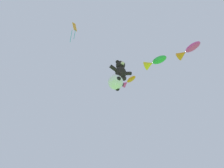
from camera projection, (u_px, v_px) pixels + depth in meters
The scene contains 6 objects.
teddy_bear_kite at pixel (121, 70), 15.44m from camera, with size 1.75×0.77×1.78m.
soccer_ball_kite at pixel (116, 82), 14.06m from camera, with size 1.08×1.08×1.00m.
fish_kite_tangerine at pixel (128, 81), 18.07m from camera, with size 0.74×1.48×0.46m.
fish_kite_emerald at pixel (154, 62), 16.38m from camera, with size 1.41×1.79×0.70m.
fish_kite_magenta at pixel (187, 51), 14.95m from camera, with size 0.98×1.81×0.61m.
diamond_kite at pixel (74, 29), 16.21m from camera, with size 0.61×0.63×2.50m.
Camera 1 is at (-5.16, -3.47, 1.51)m, focal length 35.00 mm.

